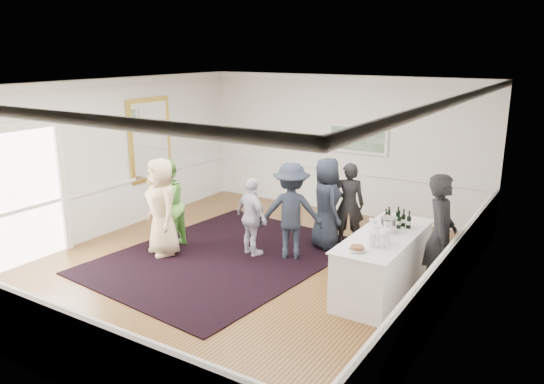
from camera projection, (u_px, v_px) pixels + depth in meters
The scene contains 23 objects.
floor at pixel (245, 266), 9.47m from camera, with size 8.00×8.00×0.00m, color brown.
ceiling at pixel (242, 84), 8.64m from camera, with size 7.00×8.00×0.02m, color white.
wall_left at pixel (104, 158), 10.84m from camera, with size 0.02×8.00×3.20m, color white.
wall_right at pixel (453, 212), 7.27m from camera, with size 0.02×8.00×3.20m, color white.
wall_back at pixel (342, 145), 12.33m from camera, with size 7.00×0.02×3.20m, color white.
wall_front at pixel (34, 254), 5.78m from camera, with size 7.00×0.02×3.20m, color white.
wainscoting at pixel (245, 240), 9.34m from camera, with size 7.00×8.00×1.00m, color white, non-canonical shape.
mirror at pixel (150, 140), 11.83m from camera, with size 0.05×1.25×1.85m.
doorway at pixel (21, 187), 9.31m from camera, with size 0.10×1.78×2.56m.
landscape_painting at pixel (357, 139), 12.03m from camera, with size 1.44×0.06×0.66m.
area_rug at pixel (224, 256), 9.89m from camera, with size 3.56×4.67×0.02m, color black.
serving_table at pixel (383, 263), 8.40m from camera, with size 0.89×2.36×0.95m.
bartender at pixel (440, 236), 8.14m from camera, with size 0.71×0.47×1.96m, color black.
guest_tan at pixel (162, 207), 9.82m from camera, with size 0.90×0.59×1.85m, color tan.
guest_green at pixel (167, 205), 10.07m from camera, with size 0.86×0.67×1.78m, color #61AB44.
guest_lilac at pixel (252, 217), 9.81m from camera, with size 0.87×0.36×1.49m, color silver.
guest_dark_a at pixel (291, 211), 9.66m from camera, with size 1.16×0.67×1.80m, color #1A202C.
guest_dark_b at pixel (349, 204), 10.33m from camera, with size 0.61×0.40×1.66m, color black.
guest_navy at pixel (326, 203), 10.19m from camera, with size 0.87×0.57×1.78m, color #1A202C.
wine_bottles at pixel (395, 217), 8.64m from camera, with size 0.43×0.32×0.31m.
juice_pitchers at pixel (378, 234), 7.95m from camera, with size 0.45×0.69×0.24m.
ice_bucket at pixel (389, 225), 8.38m from camera, with size 0.26×0.26×0.24m, color silver.
nut_bowl at pixel (357, 249), 7.59m from camera, with size 0.24×0.24×0.08m.
Camera 1 is at (5.06, -7.20, 3.77)m, focal length 35.00 mm.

